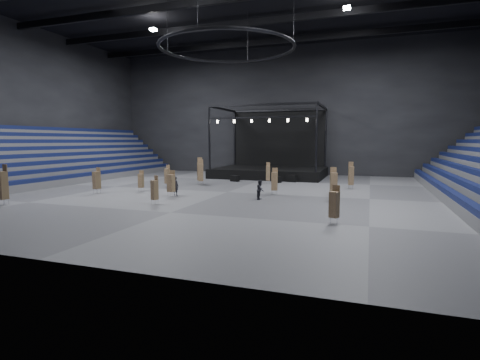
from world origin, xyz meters
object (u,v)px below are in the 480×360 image
(flight_case_right, at_px, (291,178))
(chair_stack_1, at_px, (141,180))
(chair_stack_3, at_px, (334,204))
(stage, at_px, (271,166))
(chair_stack_5, at_px, (171,183))
(chair_stack_8, at_px, (333,181))
(chair_stack_13, at_px, (167,176))
(chair_stack_6, at_px, (155,189))
(chair_stack_9, at_px, (97,180))
(chair_stack_7, at_px, (268,173))
(flight_case_left, at_px, (235,178))
(chair_stack_11, at_px, (201,172))
(chair_stack_10, at_px, (200,170))
(flight_case_mid, at_px, (276,179))
(man_center, at_px, (176,186))
(chair_stack_12, at_px, (274,181))
(crew_member, at_px, (260,190))
(chair_stack_4, at_px, (351,175))
(chair_stack_2, at_px, (3,185))
(chair_stack_0, at_px, (334,183))

(flight_case_right, xyz_separation_m, chair_stack_1, (-11.75, -12.69, 0.63))
(chair_stack_3, bearing_deg, stage, 134.81)
(chair_stack_3, bearing_deg, chair_stack_1, 179.05)
(chair_stack_5, relative_size, chair_stack_8, 0.98)
(stage, relative_size, chair_stack_13, 6.12)
(chair_stack_6, xyz_separation_m, chair_stack_9, (-8.04, 3.26, 0.14))
(chair_stack_7, bearing_deg, flight_case_left, 157.06)
(chair_stack_8, xyz_separation_m, chair_stack_11, (-14.06, 2.48, 0.25))
(stage, distance_m, chair_stack_10, 12.24)
(flight_case_left, xyz_separation_m, flight_case_right, (6.39, 1.64, 0.07))
(chair_stack_7, bearing_deg, chair_stack_3, -76.27)
(flight_case_mid, bearing_deg, chair_stack_3, -67.49)
(chair_stack_8, relative_size, man_center, 1.38)
(chair_stack_8, relative_size, chair_stack_12, 0.96)
(stage, distance_m, chair_stack_6, 24.42)
(crew_member, bearing_deg, chair_stack_13, 67.98)
(chair_stack_4, relative_size, chair_stack_8, 1.17)
(chair_stack_7, bearing_deg, chair_stack_2, -138.48)
(chair_stack_8, height_order, chair_stack_10, chair_stack_10)
(chair_stack_6, relative_size, chair_stack_7, 0.92)
(flight_case_left, height_order, chair_stack_11, chair_stack_11)
(chair_stack_13, bearing_deg, chair_stack_12, 0.08)
(stage, height_order, chair_stack_4, stage)
(chair_stack_1, bearing_deg, stage, 58.21)
(chair_stack_0, relative_size, chair_stack_8, 1.14)
(chair_stack_2, relative_size, chair_stack_5, 1.34)
(flight_case_mid, distance_m, chair_stack_11, 8.76)
(chair_stack_4, relative_size, chair_stack_5, 1.20)
(chair_stack_3, bearing_deg, chair_stack_6, -167.19)
(chair_stack_3, bearing_deg, flight_case_right, 130.88)
(chair_stack_5, bearing_deg, chair_stack_9, -167.41)
(chair_stack_4, bearing_deg, stage, 123.20)
(chair_stack_5, xyz_separation_m, crew_member, (7.63, 0.96, -0.40))
(chair_stack_10, bearing_deg, chair_stack_5, -99.51)
(chair_stack_1, xyz_separation_m, chair_stack_9, (-2.92, -2.56, 0.21))
(chair_stack_5, height_order, chair_stack_8, chair_stack_8)
(chair_stack_0, relative_size, chair_stack_13, 1.15)
(chair_stack_9, bearing_deg, chair_stack_4, 42.98)
(flight_case_right, bearing_deg, chair_stack_8, -57.96)
(chair_stack_3, distance_m, chair_stack_6, 13.54)
(chair_stack_1, height_order, chair_stack_12, chair_stack_12)
(chair_stack_5, distance_m, chair_stack_12, 8.97)
(stage, xyz_separation_m, chair_stack_5, (-3.51, -20.44, -0.25))
(flight_case_left, distance_m, chair_stack_10, 4.73)
(stage, relative_size, man_center, 8.44)
(chair_stack_2, xyz_separation_m, chair_stack_9, (2.36, 7.22, -0.27))
(flight_case_left, xyz_separation_m, chair_stack_9, (-8.28, -13.61, 0.91))
(chair_stack_3, relative_size, chair_stack_8, 0.97)
(chair_stack_13, bearing_deg, chair_stack_6, -55.68)
(flight_case_right, height_order, chair_stack_9, chair_stack_9)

